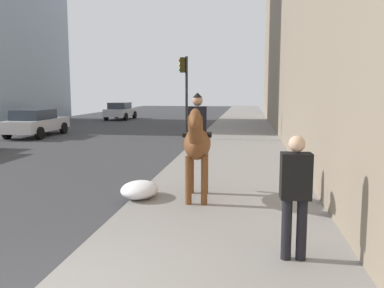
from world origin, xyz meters
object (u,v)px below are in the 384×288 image
car_mid_lane (36,122)px  mounted_horse_near (197,142)px  traffic_light_near_curb (185,85)px  pedestrian_greeting (295,189)px  car_near_lane (120,111)px

car_mid_lane → mounted_horse_near: bearing=-140.5°
mounted_horse_near → traffic_light_near_curb: size_ratio=0.56×
pedestrian_greeting → car_mid_lane: 18.62m
mounted_horse_near → car_mid_lane: size_ratio=0.50×
pedestrian_greeting → traffic_light_near_curb: (13.56, 3.65, 1.58)m
pedestrian_greeting → car_near_lane: (27.29, 11.33, -0.35)m
pedestrian_greeting → car_mid_lane: bearing=36.9°
traffic_light_near_curb → car_mid_lane: bearing=83.9°
car_near_lane → car_mid_lane: size_ratio=0.89×
mounted_horse_near → traffic_light_near_curb: 10.98m
pedestrian_greeting → car_mid_lane: pedestrian_greeting is taller
car_near_lane → traffic_light_near_curb: 15.85m
mounted_horse_near → car_mid_lane: (11.59, 10.09, -0.60)m
pedestrian_greeting → traffic_light_near_curb: bearing=12.7°
mounted_horse_near → traffic_light_near_curb: (10.72, 1.96, 1.33)m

